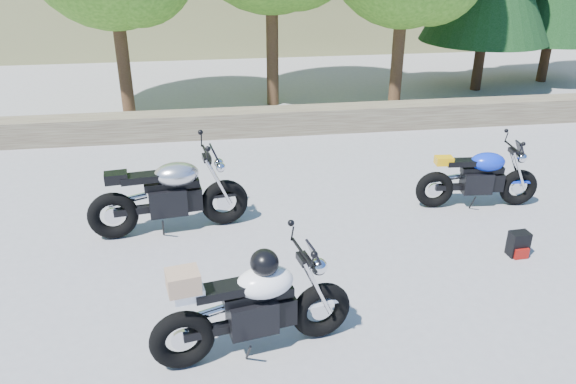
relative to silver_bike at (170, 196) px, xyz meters
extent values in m
plane|color=gray|center=(1.32, -1.59, -0.53)|extent=(90.00, 90.00, 0.00)
cube|color=brown|center=(1.32, 3.91, -0.28)|extent=(22.00, 0.55, 0.50)
cylinder|color=#382314|center=(-1.18, 5.61, 0.98)|extent=(0.28, 0.28, 3.02)
cylinder|color=#382314|center=(2.12, 6.01, 1.15)|extent=(0.28, 0.28, 3.36)
cylinder|color=#382314|center=(4.92, 5.41, 0.93)|extent=(0.28, 0.28, 2.91)
cylinder|color=#382314|center=(7.52, 6.61, 0.55)|extent=(0.26, 0.26, 2.16)
cylinder|color=#382314|center=(9.72, 7.21, 0.43)|extent=(0.26, 0.26, 1.92)
torus|color=black|center=(0.72, 0.10, -0.20)|extent=(0.68, 0.25, 0.66)
torus|color=black|center=(-0.76, -0.10, -0.20)|extent=(0.68, 0.25, 0.66)
cylinder|color=silver|center=(0.72, 0.10, -0.20)|extent=(0.23, 0.07, 0.23)
cylinder|color=silver|center=(-0.76, -0.10, -0.20)|extent=(0.23, 0.07, 0.23)
cube|color=black|center=(-0.04, 0.00, -0.07)|extent=(0.53, 0.37, 0.37)
cube|color=black|center=(0.04, 0.00, 0.16)|extent=(0.74, 0.26, 0.10)
ellipsoid|color=silver|center=(0.11, 0.01, 0.30)|extent=(0.64, 0.48, 0.32)
cube|color=black|center=(-0.34, -0.05, 0.30)|extent=(0.54, 0.30, 0.09)
cube|color=black|center=(-0.65, -0.09, 0.34)|extent=(0.32, 0.24, 0.13)
cylinder|color=black|center=(0.52, 0.07, 0.54)|extent=(0.12, 0.68, 0.03)
sphere|color=silver|center=(0.68, 0.09, 0.36)|extent=(0.19, 0.19, 0.19)
torus|color=black|center=(1.58, -2.47, -0.22)|extent=(0.63, 0.27, 0.62)
torus|color=black|center=(0.21, -2.73, -0.22)|extent=(0.63, 0.27, 0.62)
cylinder|color=silver|center=(1.58, -2.47, -0.22)|extent=(0.22, 0.08, 0.21)
cylinder|color=silver|center=(0.21, -2.73, -0.22)|extent=(0.22, 0.08, 0.21)
cube|color=black|center=(0.87, -2.61, -0.10)|extent=(0.51, 0.37, 0.35)
cube|color=black|center=(0.94, -2.59, 0.11)|extent=(0.69, 0.28, 0.10)
ellipsoid|color=white|center=(1.01, -2.58, 0.24)|extent=(0.61, 0.47, 0.29)
cube|color=black|center=(0.59, -2.66, 0.24)|extent=(0.51, 0.30, 0.09)
cube|color=white|center=(0.31, -2.71, 0.28)|extent=(0.30, 0.24, 0.13)
cylinder|color=black|center=(1.39, -2.51, 0.46)|extent=(0.15, 0.63, 0.03)
sphere|color=silver|center=(1.54, -2.48, 0.30)|extent=(0.17, 0.17, 0.17)
ellipsoid|color=black|center=(1.01, -2.58, 0.45)|extent=(0.32, 0.33, 0.26)
cube|color=#9A7859|center=(0.27, -2.72, 0.42)|extent=(0.33, 0.30, 0.19)
torus|color=black|center=(5.09, 0.07, -0.25)|extent=(0.58, 0.19, 0.57)
torus|color=black|center=(3.82, 0.18, -0.25)|extent=(0.58, 0.19, 0.57)
cylinder|color=silver|center=(5.09, 0.07, -0.25)|extent=(0.20, 0.05, 0.19)
cylinder|color=silver|center=(3.82, 0.18, -0.25)|extent=(0.20, 0.05, 0.19)
cube|color=black|center=(4.44, 0.13, -0.14)|extent=(0.44, 0.30, 0.32)
cube|color=black|center=(4.50, 0.12, 0.06)|extent=(0.63, 0.19, 0.09)
ellipsoid|color=#0D2AC5|center=(4.56, 0.12, 0.18)|extent=(0.53, 0.38, 0.27)
cube|color=black|center=(4.17, 0.15, 0.18)|extent=(0.46, 0.23, 0.08)
cube|color=#E6A30C|center=(3.91, 0.17, 0.21)|extent=(0.26, 0.20, 0.11)
cylinder|color=black|center=(4.91, 0.09, 0.38)|extent=(0.08, 0.58, 0.03)
sphere|color=silver|center=(5.05, 0.08, 0.23)|extent=(0.16, 0.16, 0.16)
cube|color=black|center=(4.36, -1.30, -0.36)|extent=(0.25, 0.19, 0.33)
cube|color=maroon|center=(4.37, -1.40, -0.45)|extent=(0.19, 0.05, 0.14)
camera|label=1|loc=(0.59, -6.97, 3.22)|focal=35.00mm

